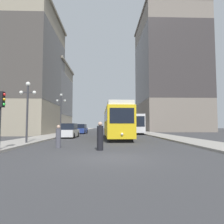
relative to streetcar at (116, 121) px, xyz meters
name	(u,v)px	position (x,y,z in m)	size (l,w,h in m)	color
ground_plane	(111,158)	(-0.98, -14.26, -2.10)	(200.00, 200.00, 0.00)	#38383A
sidewalk_left	(75,131)	(-8.91, 25.74, -2.03)	(3.36, 120.00, 0.15)	gray
sidewalk_right	(139,131)	(6.95, 25.74, -2.03)	(3.36, 120.00, 0.15)	gray
streetcar	(116,121)	(0.00, 0.00, 0.00)	(2.98, 12.56, 3.89)	black
transit_bus	(133,123)	(3.97, 14.23, -0.15)	(2.82, 12.36, 3.45)	black
parked_car_left_near	(81,129)	(-5.93, 14.32, -1.26)	(2.08, 4.63, 1.82)	black
parked_car_left_mid	(70,131)	(-5.93, 1.99, -1.26)	(2.00, 4.78, 1.82)	black
pedestrian_crossing_near	(100,137)	(-1.61, -11.17, -1.26)	(0.40, 0.40, 1.81)	black
pedestrian_crossing_far	(58,137)	(-4.58, -9.71, -1.36)	(0.36, 0.36, 1.59)	#4C4C56
traffic_light_near_left	(1,105)	(-7.61, -11.67, 0.71)	(0.47, 0.36, 3.47)	#232328
lamp_post_left_near	(28,102)	(-7.83, -7.04, 1.42)	(1.41, 0.36, 5.09)	#333338
lamp_post_left_far	(61,108)	(-7.83, 5.31, 1.99)	(1.41, 0.36, 6.06)	#333338
building_left_corner	(16,71)	(-17.86, 12.86, 9.45)	(15.15, 15.95, 22.45)	gray
building_left_midblock	(39,98)	(-17.53, 24.45, 6.19)	(14.48, 14.77, 16.15)	#B2A893
building_right_corner	(168,72)	(16.49, 31.40, 14.53)	(16.31, 21.44, 32.25)	slate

